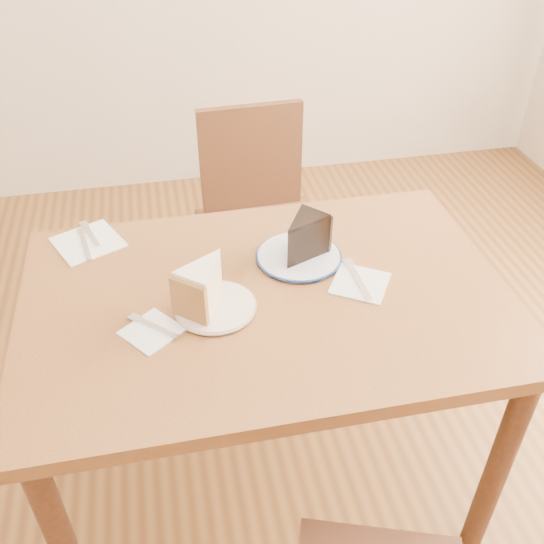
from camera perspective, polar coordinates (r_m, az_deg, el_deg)
The scene contains 14 objects.
ground at distance 2.06m, azimuth -0.42°, elevation -18.33°, with size 4.00×4.00×0.00m, color #492B13.
table at distance 1.56m, azimuth -0.53°, elevation -4.82°, with size 1.20×0.80×0.75m.
chair_far at distance 2.21m, azimuth -1.08°, elevation 4.54°, with size 0.46×0.46×0.89m.
plate_cream at distance 1.45m, azimuth -5.35°, elevation -3.30°, with size 0.19×0.19×0.01m, color silver.
plate_navy at distance 1.61m, azimuth 2.53°, elevation 1.47°, with size 0.22×0.22×0.01m, color white.
carrot_cake at distance 1.43m, azimuth -6.20°, elevation -1.21°, with size 0.09×0.13×0.10m, color beige, non-canonical shape.
chocolate_cake at distance 1.57m, azimuth 2.81°, elevation 2.94°, with size 0.09×0.13×0.10m, color black, non-canonical shape.
napkin_cream at distance 1.42m, azimuth -11.25°, elevation -5.50°, with size 0.11×0.11×0.00m, color white.
napkin_navy at distance 1.54m, azimuth 8.29°, elevation -1.04°, with size 0.13×0.13×0.00m, color white.
napkin_spare at distance 1.75m, azimuth -16.93°, elevation 2.70°, with size 0.16×0.16×0.00m, color white.
fork_cream at distance 1.42m, azimuth -11.03°, elevation -5.06°, with size 0.01×0.14×0.00m, color silver.
knife_navy at distance 1.55m, azimuth 8.06°, elevation -0.64°, with size 0.02×0.17×0.00m, color silver.
fork_spare at distance 1.77m, azimuth -16.73°, elevation 3.46°, with size 0.01×0.14×0.00m, color silver.
knife_spare at distance 1.73m, azimuth -17.20°, elevation 2.51°, with size 0.01×0.16×0.00m, color silver.
Camera 1 is at (-0.22, -1.13, 1.70)m, focal length 40.00 mm.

